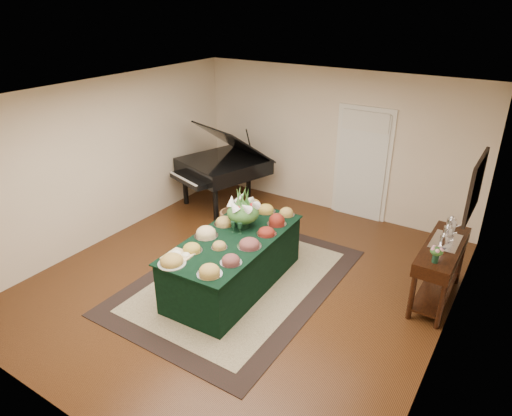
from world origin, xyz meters
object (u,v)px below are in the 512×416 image
Objects in this scene: mahogany_sideboard at (441,257)px; buffet_table at (234,262)px; floral_centerpiece at (243,209)px; grand_piano at (223,165)px.

buffet_table is at bearing -154.49° from mahogany_sideboard.
floral_centerpiece is 2.78m from mahogany_sideboard.
mahogany_sideboard is at bearing 25.51° from buffet_table.
grand_piano is (-1.74, 1.86, -0.24)m from floral_centerpiece.
mahogany_sideboard reaches higher than buffet_table.
floral_centerpiece is at bearing -46.91° from grand_piano.
buffet_table is 2.82m from mahogany_sideboard.
grand_piano is 4.46m from mahogany_sideboard.
buffet_table is 2.89m from grand_piano.
grand_piano is at bearing 129.33° from buffet_table.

